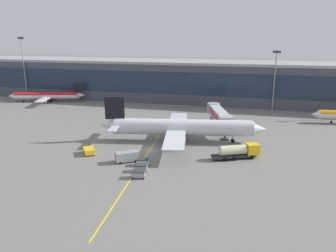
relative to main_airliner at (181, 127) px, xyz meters
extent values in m
plane|color=slate|center=(-6.47, -8.60, -3.88)|extent=(700.00, 700.00, 0.00)
cube|color=yellow|center=(-6.21, -6.60, -3.88)|extent=(7.13, 79.73, 0.01)
cube|color=#424751|center=(-17.79, 56.86, 3.93)|extent=(209.22, 21.99, 15.62)
cube|color=#1E2D42|center=(-17.79, 45.80, 4.71)|extent=(202.94, 0.16, 8.75)
cube|color=#99999E|center=(-17.79, 56.86, 12.24)|extent=(213.40, 22.43, 1.00)
cylinder|color=silver|center=(0.28, 0.05, -0.15)|extent=(36.56, 10.23, 3.95)
cylinder|color=silver|center=(0.28, 0.05, 0.21)|extent=(35.81, 9.95, 3.80)
cone|color=silver|center=(19.58, 3.46, -0.15)|extent=(4.55, 4.39, 3.76)
cone|color=silver|center=(-19.22, -3.39, 0.25)|extent=(5.26, 4.14, 3.36)
cube|color=black|center=(-17.17, -3.03, 4.80)|extent=(5.13, 1.25, 5.93)
cube|color=silver|center=(-17.36, 0.95, 0.45)|extent=(3.07, 6.58, 0.24)
cube|color=silver|center=(-15.99, -6.84, 0.45)|extent=(3.07, 6.58, 0.24)
cube|color=silver|center=(-2.88, 9.27, -0.44)|extent=(7.39, 15.90, 0.40)
cube|color=silver|center=(0.47, -9.69, -0.44)|extent=(7.39, 15.90, 0.40)
cylinder|color=#939399|center=(-1.41, 6.73, -1.83)|extent=(3.38, 2.67, 2.18)
cylinder|color=#939399|center=(0.98, -6.81, -1.83)|extent=(3.38, 2.67, 2.18)
cylinder|color=black|center=(13.19, 2.33, -3.38)|extent=(1.05, 0.57, 1.00)
cylinder|color=slate|center=(13.19, 2.33, -2.50)|extent=(0.20, 0.20, 1.76)
cylinder|color=black|center=(-2.19, 1.42, -3.38)|extent=(1.05, 0.57, 1.00)
cylinder|color=slate|center=(-2.19, 1.42, -2.50)|extent=(0.20, 0.20, 1.76)
cylinder|color=black|center=(-1.57, -2.08, -3.38)|extent=(1.05, 0.57, 1.00)
cylinder|color=slate|center=(-1.57, -2.08, -2.50)|extent=(0.20, 0.20, 1.76)
cube|color=#B2B7BC|center=(8.48, 12.04, 1.15)|extent=(7.97, 16.93, 2.80)
cube|color=red|center=(8.53, 12.05, 1.15)|extent=(7.26, 14.41, 1.54)
cube|color=#9EA3A8|center=(11.04, 4.03, 1.15)|extent=(4.40, 4.14, 2.94)
cylinder|color=#4C4C51|center=(11.04, 4.03, -2.07)|extent=(0.70, 0.70, 3.64)
cube|color=#262628|center=(11.04, 4.03, -3.73)|extent=(2.26, 2.26, 0.30)
cylinder|color=gray|center=(5.93, 20.05, 1.15)|extent=(3.90, 3.90, 3.08)
cylinder|color=gray|center=(5.93, 20.05, -2.07)|extent=(1.80, 1.80, 3.64)
cube|color=#232326|center=(14.14, -9.58, -3.13)|extent=(10.10, 6.59, 0.50)
cube|color=yellow|center=(18.10, -7.67, -1.88)|extent=(3.61, 3.47, 2.50)
cube|color=black|center=(19.24, -7.13, -1.38)|extent=(1.14, 2.14, 1.12)
cylinder|color=beige|center=(13.89, -9.70, -1.78)|extent=(6.36, 4.58, 2.20)
cylinder|color=black|center=(17.09, -6.85, -3.38)|extent=(1.05, 0.75, 1.00)
cylinder|color=black|center=(18.11, -8.99, -3.38)|extent=(1.05, 0.75, 1.00)
cylinder|color=black|center=(13.35, -8.64, -3.38)|extent=(1.05, 0.75, 1.00)
cylinder|color=black|center=(14.38, -10.78, -3.38)|extent=(1.05, 0.75, 1.00)
cylinder|color=black|center=(11.46, -9.55, -3.38)|extent=(1.05, 0.75, 1.00)
cylinder|color=black|center=(12.49, -11.69, -3.38)|extent=(1.05, 0.75, 1.00)
cube|color=yellow|center=(-19.03, -14.76, -3.03)|extent=(4.04, 4.44, 1.10)
cube|color=black|center=(-18.50, -15.55, -2.84)|extent=(2.46, 2.26, 0.33)
cylinder|color=black|center=(-17.43, -15.28, -3.58)|extent=(0.54, 0.64, 0.60)
cylinder|color=black|center=(-19.14, -16.44, -3.58)|extent=(0.54, 0.64, 0.60)
cylinder|color=black|center=(-18.93, -13.08, -3.58)|extent=(0.54, 0.64, 0.60)
cylinder|color=black|center=(-20.64, -14.24, -3.58)|extent=(0.54, 0.64, 0.60)
cube|color=gray|center=(-8.55, -17.27, -2.58)|extent=(5.29, 4.60, 2.00)
cube|color=black|center=(-7.53, -16.55, -2.23)|extent=(2.52, 2.55, 0.60)
cylinder|color=black|center=(-7.67, -15.49, -3.58)|extent=(0.63, 0.55, 0.60)
cylinder|color=black|center=(-6.58, -17.03, -3.58)|extent=(0.63, 0.55, 0.60)
cylinder|color=black|center=(-10.53, -17.51, -3.58)|extent=(0.63, 0.55, 0.60)
cylinder|color=black|center=(-9.43, -19.05, -3.58)|extent=(0.63, 0.55, 0.60)
cube|color=gray|center=(-3.29, -24.75, -3.15)|extent=(2.83, 1.95, 1.10)
cube|color=#333338|center=(-3.29, -24.75, -2.45)|extent=(2.89, 1.98, 0.10)
cylinder|color=black|center=(-4.18, -25.67, -3.70)|extent=(0.38, 0.18, 0.36)
cylinder|color=black|center=(-4.45, -24.20, -3.70)|extent=(0.38, 0.18, 0.36)
cylinder|color=black|center=(-2.13, -25.30, -3.70)|extent=(0.38, 0.18, 0.36)
cylinder|color=black|center=(-2.41, -23.82, -3.70)|extent=(0.38, 0.18, 0.36)
cube|color=gray|center=(-3.87, -21.60, -3.15)|extent=(2.83, 1.95, 1.10)
cube|color=#333338|center=(-3.87, -21.60, -2.45)|extent=(2.89, 1.98, 0.10)
cylinder|color=black|center=(-4.76, -22.52, -3.70)|extent=(0.38, 0.18, 0.36)
cylinder|color=black|center=(-5.03, -21.05, -3.70)|extent=(0.38, 0.18, 0.36)
cylinder|color=black|center=(-2.71, -22.15, -3.70)|extent=(0.38, 0.18, 0.36)
cylinder|color=black|center=(-2.98, -20.67, -3.70)|extent=(0.38, 0.18, 0.36)
cube|color=#B2B7BC|center=(-4.45, -18.45, -3.15)|extent=(2.83, 1.95, 1.10)
cube|color=#333338|center=(-4.45, -18.45, -2.45)|extent=(2.89, 1.98, 0.10)
cylinder|color=black|center=(-5.34, -19.38, -3.70)|extent=(0.38, 0.18, 0.36)
cylinder|color=black|center=(-5.61, -17.90, -3.70)|extent=(0.38, 0.18, 0.36)
cylinder|color=black|center=(-3.29, -19.00, -3.70)|extent=(0.38, 0.18, 0.36)
cylinder|color=black|center=(-3.56, -17.53, -3.70)|extent=(0.38, 0.18, 0.36)
cone|color=white|center=(37.18, 29.41, -1.16)|extent=(2.96, 2.84, 2.54)
cylinder|color=black|center=(42.31, 30.03, -3.51)|extent=(0.77, 0.38, 0.74)
cylinder|color=slate|center=(42.31, 30.03, -2.82)|extent=(0.15, 0.15, 1.38)
cylinder|color=white|center=(-65.70, 38.64, -1.34)|extent=(26.72, 9.72, 2.58)
cylinder|color=red|center=(-65.70, 38.64, -1.11)|extent=(26.17, 9.48, 2.48)
cone|color=white|center=(-79.59, 34.78, -1.34)|extent=(3.15, 3.06, 2.45)
cone|color=white|center=(-51.70, 42.53, -1.08)|extent=(3.57, 2.94, 2.20)
cube|color=black|center=(-53.17, 42.12, 1.89)|extent=(3.30, 1.13, 3.87)
cube|color=white|center=(-52.96, 39.50, -0.95)|extent=(2.41, 4.34, 0.16)
cube|color=white|center=(-54.35, 44.48, -0.95)|extent=(2.41, 4.34, 0.16)
cube|color=white|center=(-62.86, 32.20, -1.53)|extent=(6.17, 11.80, 0.27)
cube|color=white|center=(-66.59, 45.62, -1.53)|extent=(6.17, 11.80, 0.27)
cylinder|color=#939399|center=(-64.06, 33.99, -2.45)|extent=(2.30, 1.90, 1.42)
cylinder|color=#939399|center=(-66.70, 43.47, -2.45)|extent=(2.30, 1.90, 1.42)
cylinder|color=black|center=(-75.07, 36.04, -3.54)|extent=(0.73, 0.44, 0.68)
cylinder|color=slate|center=(-75.07, 36.04, -2.92)|extent=(0.14, 0.14, 1.25)
cylinder|color=black|center=(-63.83, 37.96, -3.54)|extent=(0.73, 0.44, 0.68)
cylinder|color=slate|center=(-63.83, 37.96, -2.92)|extent=(0.14, 0.14, 1.25)
cylinder|color=black|center=(-64.45, 40.19, -3.54)|extent=(0.73, 0.44, 0.68)
cylinder|color=slate|center=(-64.45, 40.19, -2.92)|extent=(0.14, 0.14, 1.25)
cylinder|color=gray|center=(-79.70, 44.86, 8.81)|extent=(0.44, 0.44, 25.39)
cube|color=#333338|center=(-79.70, 44.86, 21.91)|extent=(2.80, 0.50, 0.80)
cylinder|color=gray|center=(24.91, 44.86, 6.55)|extent=(0.44, 0.44, 20.87)
cube|color=#333338|center=(24.91, 44.86, 17.38)|extent=(2.80, 0.50, 0.80)
camera|label=1|loc=(17.16, -81.86, 23.23)|focal=35.65mm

